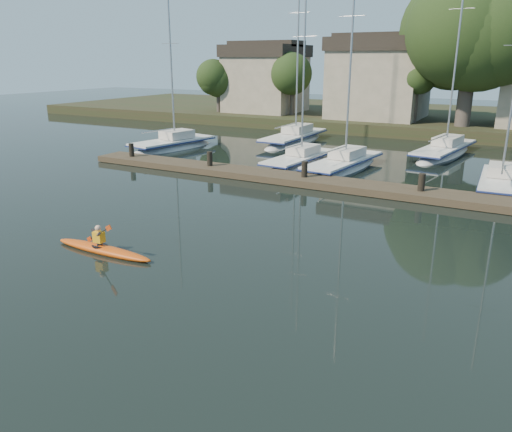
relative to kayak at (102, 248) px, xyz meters
The scene contains 10 objects.
ground 5.33m from the kayak, 17.58° to the right, with size 160.00×160.00×0.00m, color black.
kayak is the anchor object (origin of this frame).
dock 13.39m from the kayak, 67.71° to the left, with size 34.00×2.00×1.80m.
sailboat_0 20.75m from the kayak, 121.38° to the left, with size 3.68×8.39×12.88m.
sailboat_1 16.92m from the kayak, 90.73° to the left, with size 2.59×8.16×13.13m.
sailboat_2 17.18m from the kayak, 81.21° to the left, with size 3.02×9.12×14.81m.
sailboat_3 19.92m from the kayak, 55.64° to the left, with size 2.28×7.58×12.09m.
sailboat_5 25.09m from the kayak, 99.62° to the left, with size 2.34×9.99×16.53m.
sailboat_6 25.81m from the kayak, 73.89° to the left, with size 3.54×10.33×16.10m.
shore 39.37m from the kayak, 80.19° to the left, with size 90.00×25.25×12.75m.
Camera 1 is at (7.22, -9.78, 6.33)m, focal length 35.00 mm.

